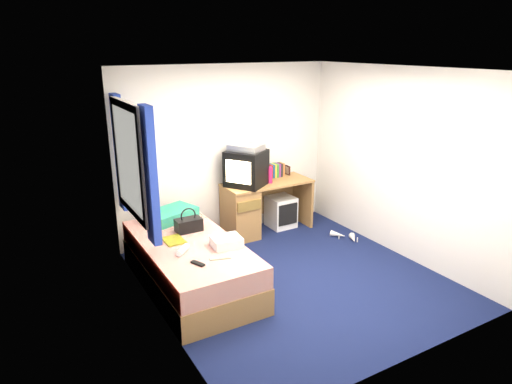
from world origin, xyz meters
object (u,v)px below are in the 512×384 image
crt_tv (246,168)px  aerosol_can (258,177)px  handbag (189,224)px  magazine (174,240)px  vcr (246,147)px  towel (226,242)px  pink_water_bottle (270,176)px  storage_cube (281,212)px  bed (190,264)px  pillow (171,214)px  remote_control (198,263)px  white_heels (346,237)px  desk (250,207)px  picture_frame (288,170)px  colour_swatch_fan (220,258)px  water_bottle (183,250)px

crt_tv → aerosol_can: crt_tv is taller
handbag → magazine: size_ratio=1.10×
vcr → handbag: (-1.15, -0.68, -0.67)m
towel → pink_water_bottle: bearing=42.8°
aerosol_can → storage_cube: bearing=-4.2°
bed → pillow: 0.84m
pillow → handbag: (0.05, -0.46, 0.02)m
towel → magazine: 0.62m
vcr → remote_control: bearing=-73.9°
vcr → white_heels: 1.89m
storage_cube → remote_control: (-2.00, -1.54, 0.32)m
desk → aerosol_can: bearing=17.6°
desk → picture_frame: 0.87m
aerosol_can → white_heels: bearing=-44.8°
bed → handbag: handbag is taller
pillow → storage_cube: pillow is taller
remote_control → pillow: bearing=58.2°
aerosol_can → crt_tv: bearing=-167.6°
handbag → white_heels: (2.28, -0.19, -0.58)m
aerosol_can → handbag: aerosol_can is taller
storage_cube → remote_control: bearing=-142.8°
storage_cube → colour_swatch_fan: 2.35m
bed → handbag: bearing=68.7°
magazine → water_bottle: bearing=-94.2°
pillow → vcr: vcr is taller
remote_control → white_heels: size_ratio=0.36×
storage_cube → pink_water_bottle: bearing=-160.9°
vcr → white_heels: size_ratio=0.98×
remote_control → towel: bearing=6.5°
storage_cube → handbag: (-1.75, -0.69, 0.39)m
pillow → desk: bearing=9.6°
picture_frame → handbag: picture_frame is taller
bed → water_bottle: size_ratio=10.00×
vcr → magazine: 1.81m
aerosol_can → pillow: bearing=-169.5°
pink_water_bottle → aerosol_can: bearing=136.6°
bed → towel: bearing=-43.6°
pink_water_bottle → magazine: pink_water_bottle is taller
storage_cube → picture_frame: size_ratio=3.34×
bed → vcr: vcr is taller
desk → vcr: size_ratio=2.94×
colour_swatch_fan → desk: bearing=51.5°
crt_tv → towel: size_ratio=2.15×
aerosol_can → white_heels: aerosol_can is taller
desk → storage_cube: bearing=2.2°
crt_tv → white_heels: (1.13, -0.86, -0.96)m
aerosol_can → remote_control: size_ratio=0.99×
towel → handbag: bearing=108.0°
crt_tv → vcr: 0.29m
desk → bed: bearing=-143.7°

